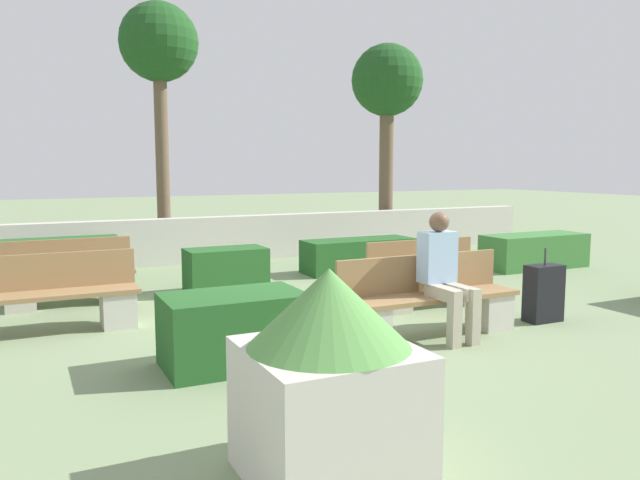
# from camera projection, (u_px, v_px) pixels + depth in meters

# --- Properties ---
(ground_plane) EXTENTS (60.00, 60.00, 0.00)m
(ground_plane) POSITION_uv_depth(u_px,v_px,m) (320.00, 323.00, 7.24)
(ground_plane) COLOR gray
(perimeter_wall) EXTENTS (14.84, 0.30, 0.85)m
(perimeter_wall) POSITION_uv_depth(u_px,v_px,m) (204.00, 240.00, 11.67)
(perimeter_wall) COLOR beige
(perimeter_wall) RESTS_ON ground_plane
(bench_front) EXTENTS (2.04, 0.48, 0.85)m
(bench_front) POSITION_uv_depth(u_px,v_px,m) (429.00, 305.00, 6.66)
(bench_front) COLOR #937047
(bench_front) RESTS_ON ground_plane
(bench_left_side) EXTENTS (1.62, 0.49, 0.85)m
(bench_left_side) POSITION_uv_depth(u_px,v_px,m) (69.00, 281.00, 8.10)
(bench_left_side) COLOR #937047
(bench_left_side) RESTS_ON ground_plane
(bench_right_side) EXTENTS (1.62, 0.49, 0.85)m
(bench_right_side) POSITION_uv_depth(u_px,v_px,m) (429.00, 282.00, 8.03)
(bench_right_side) COLOR #937047
(bench_right_side) RESTS_ON ground_plane
(bench_back) EXTENTS (2.11, 0.48, 0.85)m
(bench_back) POSITION_uv_depth(u_px,v_px,m) (37.00, 303.00, 6.72)
(bench_back) COLOR #937047
(bench_back) RESTS_ON ground_plane
(person_seated_man) EXTENTS (0.38, 0.63, 1.33)m
(person_seated_man) POSITION_uv_depth(u_px,v_px,m) (444.00, 269.00, 6.52)
(person_seated_man) COLOR #B2A893
(person_seated_man) RESTS_ON ground_plane
(hedge_block_near_left) EXTENTS (1.26, 0.77, 0.66)m
(hedge_block_near_left) POSITION_uv_depth(u_px,v_px,m) (234.00, 330.00, 5.67)
(hedge_block_near_left) COLOR #235623
(hedge_block_near_left) RESTS_ON ground_plane
(hedge_block_near_right) EXTENTS (1.14, 0.61, 0.63)m
(hedge_block_near_right) POSITION_uv_depth(u_px,v_px,m) (226.00, 270.00, 8.99)
(hedge_block_near_right) COLOR #235623
(hedge_block_near_right) RESTS_ON ground_plane
(hedge_block_mid_left) EXTENTS (1.93, 0.68, 0.56)m
(hedge_block_mid_left) POSITION_uv_depth(u_px,v_px,m) (358.00, 255.00, 10.67)
(hedge_block_mid_left) COLOR #235623
(hedge_block_mid_left) RESTS_ON ground_plane
(hedge_block_mid_right) EXTENTS (1.94, 0.73, 0.60)m
(hedge_block_mid_right) POSITION_uv_depth(u_px,v_px,m) (534.00, 251.00, 11.06)
(hedge_block_mid_right) COLOR #3D7A38
(hedge_block_mid_right) RESTS_ON ground_plane
(hedge_block_far_left) EXTENTS (2.17, 0.83, 0.74)m
(hedge_block_far_left) POSITION_uv_depth(u_px,v_px,m) (42.00, 266.00, 8.99)
(hedge_block_far_left) COLOR #235623
(hedge_block_far_left) RESTS_ON ground_plane
(planter_corner_left) EXTENTS (0.94, 0.94, 1.25)m
(planter_corner_left) POSITION_uv_depth(u_px,v_px,m) (329.00, 375.00, 3.57)
(planter_corner_left) COLOR beige
(planter_corner_left) RESTS_ON ground_plane
(suitcase) EXTENTS (0.44, 0.24, 0.87)m
(suitcase) POSITION_uv_depth(u_px,v_px,m) (544.00, 293.00, 7.26)
(suitcase) COLOR black
(suitcase) RESTS_ON ground_plane
(tree_center_left) EXTENTS (1.53, 1.53, 4.96)m
(tree_center_left) POSITION_uv_depth(u_px,v_px,m) (159.00, 50.00, 12.11)
(tree_center_left) COLOR brown
(tree_center_left) RESTS_ON ground_plane
(tree_center_right) EXTENTS (1.58, 1.58, 4.47)m
(tree_center_right) POSITION_uv_depth(u_px,v_px,m) (387.00, 87.00, 13.77)
(tree_center_right) COLOR brown
(tree_center_right) RESTS_ON ground_plane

